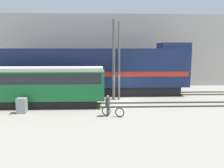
# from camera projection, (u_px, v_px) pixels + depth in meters

# --- Properties ---
(ground_plane) EXTENTS (120.00, 120.00, 0.00)m
(ground_plane) POSITION_uv_depth(u_px,v_px,m) (123.00, 101.00, 21.04)
(ground_plane) COLOR #9E998C
(track_near) EXTENTS (60.00, 1.51, 0.14)m
(track_near) POSITION_uv_depth(u_px,v_px,m) (125.00, 105.00, 19.37)
(track_near) COLOR #47423D
(track_near) RESTS_ON ground
(track_far) EXTENTS (60.00, 1.51, 0.14)m
(track_far) POSITION_uv_depth(u_px,v_px,m) (120.00, 94.00, 24.26)
(track_far) COLOR #47423D
(track_far) RESTS_ON ground
(building_backdrop) EXTENTS (44.25, 6.00, 9.62)m
(building_backdrop) POSITION_uv_depth(u_px,v_px,m) (116.00, 51.00, 32.20)
(building_backdrop) COLOR #B7B2A8
(building_backdrop) RESTS_ON ground
(freight_locomotive) EXTENTS (21.77, 3.04, 5.65)m
(freight_locomotive) POSITION_uv_depth(u_px,v_px,m) (88.00, 71.00, 23.74)
(freight_locomotive) COLOR black
(freight_locomotive) RESTS_ON ground
(streetcar) EXTENTS (11.63, 2.54, 3.43)m
(streetcar) POSITION_uv_depth(u_px,v_px,m) (37.00, 84.00, 18.79)
(streetcar) COLOR black
(streetcar) RESTS_ON ground
(bicycle) EXTENTS (1.67, 0.78, 0.77)m
(bicycle) POSITION_uv_depth(u_px,v_px,m) (113.00, 112.00, 16.22)
(bicycle) COLOR black
(bicycle) RESTS_ON ground
(person) EXTENTS (0.34, 0.42, 1.60)m
(person) POSITION_uv_depth(u_px,v_px,m) (108.00, 104.00, 16.12)
(person) COLOR #333333
(person) RESTS_ON ground
(utility_pole_left) EXTENTS (0.31, 0.31, 7.80)m
(utility_pole_left) POSITION_uv_depth(u_px,v_px,m) (114.00, 60.00, 21.19)
(utility_pole_left) COLOR #595959
(utility_pole_left) RESTS_ON ground
(utility_pole_center) EXTENTS (0.21, 0.21, 7.60)m
(utility_pole_center) POSITION_uv_depth(u_px,v_px,m) (119.00, 61.00, 21.23)
(utility_pole_center) COLOR #595959
(utility_pole_center) RESTS_ON ground
(signal_box) EXTENTS (0.70, 0.60, 1.20)m
(signal_box) POSITION_uv_depth(u_px,v_px,m) (22.00, 106.00, 16.99)
(signal_box) COLOR gray
(signal_box) RESTS_ON ground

